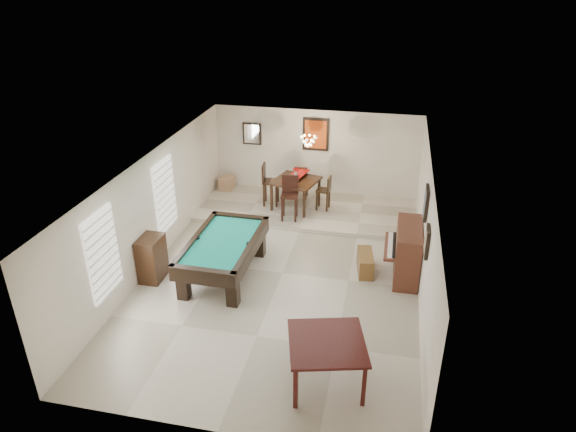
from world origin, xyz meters
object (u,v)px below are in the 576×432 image
at_px(upright_piano, 401,251).
at_px(piano_bench, 365,263).
at_px(flower_vase, 296,171).
at_px(dining_chair_south, 290,199).
at_px(pool_table, 224,258).
at_px(dining_chair_west, 271,185).
at_px(dining_table, 296,192).
at_px(dining_chair_east, 323,193).
at_px(square_table, 326,362).
at_px(apothecary_chest, 152,258).
at_px(dining_chair_north, 302,181).
at_px(corner_bench, 227,183).
at_px(chandelier, 308,137).

xyz_separation_m(upright_piano, piano_bench, (-0.76, -0.02, -0.38)).
bearing_deg(upright_piano, flower_vase, 136.27).
distance_m(piano_bench, dining_chair_south, 3.02).
distance_m(pool_table, upright_piano, 3.92).
distance_m(flower_vase, dining_chair_west, 0.86).
xyz_separation_m(dining_table, flower_vase, (-0.00, 0.00, 0.60)).
distance_m(pool_table, piano_bench, 3.18).
height_order(flower_vase, dining_chair_east, flower_vase).
relative_size(square_table, apothecary_chest, 1.22).
distance_m(upright_piano, dining_chair_north, 4.54).
distance_m(square_table, flower_vase, 6.68).
distance_m(apothecary_chest, corner_bench, 4.87).
bearing_deg(corner_bench, square_table, -60.53).
bearing_deg(dining_chair_south, pool_table, -113.45).
height_order(square_table, dining_chair_west, dining_chair_west).
bearing_deg(dining_chair_east, pool_table, -20.01).
bearing_deg(corner_bench, upright_piano, -34.64).
bearing_deg(upright_piano, apothecary_chest, -166.71).
distance_m(square_table, upright_piano, 3.79).
bearing_deg(dining_chair_east, dining_chair_south, -39.41).
height_order(upright_piano, apothecary_chest, upright_piano).
bearing_deg(square_table, flower_vase, 105.50).
xyz_separation_m(flower_vase, dining_chair_east, (0.77, 0.04, -0.58)).
distance_m(pool_table, apothecary_chest, 1.57).
relative_size(square_table, dining_table, 1.07).
bearing_deg(dining_chair_east, corner_bench, -99.44).
bearing_deg(pool_table, dining_table, 76.61).
bearing_deg(pool_table, dining_chair_west, 87.80).
relative_size(square_table, upright_piano, 0.84).
bearing_deg(dining_chair_south, apothecary_chest, -132.14).
distance_m(apothecary_chest, dining_chair_east, 5.18).
relative_size(dining_chair_west, dining_chair_east, 1.23).
height_order(dining_chair_north, chandelier, chandelier).
xyz_separation_m(pool_table, apothecary_chest, (-1.50, -0.44, 0.07)).
height_order(apothecary_chest, flower_vase, flower_vase).
distance_m(upright_piano, dining_table, 4.04).
height_order(dining_chair_west, chandelier, chandelier).
relative_size(dining_chair_south, chandelier, 1.98).
height_order(piano_bench, apothecary_chest, apothecary_chest).
distance_m(dining_table, flower_vase, 0.60).
relative_size(piano_bench, dining_chair_south, 0.70).
bearing_deg(piano_bench, apothecary_chest, -164.88).
xyz_separation_m(dining_chair_west, corner_bench, (-1.58, 0.77, -0.40)).
distance_m(upright_piano, dining_chair_west, 4.61).
relative_size(dining_chair_north, corner_bench, 2.20).
bearing_deg(dining_chair_south, flower_vase, 82.85).
bearing_deg(dining_chair_west, piano_bench, -140.45).
xyz_separation_m(dining_table, corner_bench, (-2.30, 0.81, -0.27)).
xyz_separation_m(piano_bench, dining_chair_west, (-2.88, 2.86, 0.49)).
xyz_separation_m(piano_bench, apothecary_chest, (-4.57, -1.23, 0.27)).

